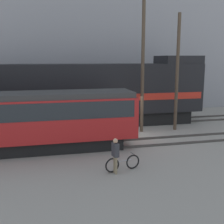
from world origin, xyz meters
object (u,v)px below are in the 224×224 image
at_px(freight_locomotive, 72,94).
at_px(person, 115,152).
at_px(bicycle, 123,163).
at_px(utility_pole_right, 177,73).
at_px(streetcar, 17,119).
at_px(utility_pole_center, 143,62).

relative_size(freight_locomotive, person, 12.56).
xyz_separation_m(bicycle, utility_pole_right, (5.63, 6.44, 3.67)).
bearing_deg(streetcar, utility_pole_center, 18.60).
xyz_separation_m(streetcar, bicycle, (4.83, -3.77, -1.50)).
bearing_deg(utility_pole_center, bicycle, -115.76).
bearing_deg(utility_pole_right, freight_locomotive, 159.32).
relative_size(bicycle, utility_pole_center, 0.18).
xyz_separation_m(bicycle, utility_pole_center, (3.11, 6.44, 4.42)).
xyz_separation_m(freight_locomotive, bicycle, (1.44, -9.11, -2.09)).
height_order(streetcar, utility_pole_right, utility_pole_right).
xyz_separation_m(freight_locomotive, person, (1.05, -9.34, -1.47)).
height_order(bicycle, person, person).
distance_m(freight_locomotive, utility_pole_center, 5.77).
bearing_deg(person, utility_pole_right, 47.90).
bearing_deg(person, streetcar, 137.89).
distance_m(utility_pole_center, utility_pole_right, 2.63).
distance_m(bicycle, person, 0.77).
xyz_separation_m(bicycle, person, (-0.40, -0.23, 0.62)).
relative_size(utility_pole_center, utility_pole_right, 1.19).
height_order(person, utility_pole_right, utility_pole_right).
xyz_separation_m(streetcar, utility_pole_center, (7.94, 2.67, 2.92)).
relative_size(streetcar, bicycle, 7.55).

